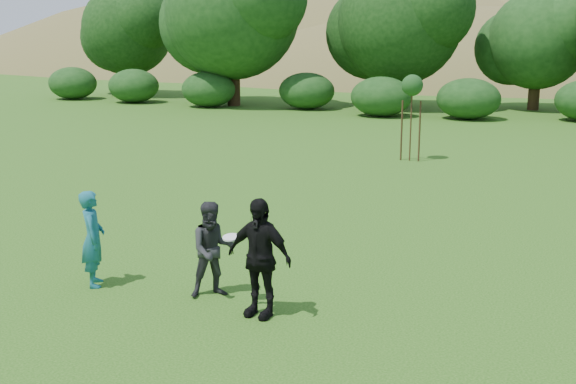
# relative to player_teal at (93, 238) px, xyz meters

# --- Properties ---
(ground) EXTENTS (120.00, 120.00, 0.00)m
(ground) POSITION_rel_player_teal_xyz_m (2.19, 0.45, -0.83)
(ground) COLOR #19470C
(ground) RESTS_ON ground
(player_teal) EXTENTS (0.67, 0.73, 1.66)m
(player_teal) POSITION_rel_player_teal_xyz_m (0.00, 0.00, 0.00)
(player_teal) COLOR #185F6F
(player_teal) RESTS_ON ground
(player_grey) EXTENTS (0.98, 0.96, 1.60)m
(player_grey) POSITION_rel_player_teal_xyz_m (2.14, 0.31, -0.03)
(player_grey) COLOR #27272A
(player_grey) RESTS_ON ground
(player_black) EXTENTS (1.14, 0.59, 1.86)m
(player_black) POSITION_rel_player_teal_xyz_m (3.17, -0.17, 0.10)
(player_black) COLOR black
(player_black) RESTS_ON ground
(frisbee) EXTENTS (0.27, 0.27, 0.07)m
(frisbee) POSITION_rel_player_teal_xyz_m (2.56, 0.12, 0.27)
(frisbee) COLOR white
(frisbee) RESTS_ON ground
(sapling) EXTENTS (0.70, 0.70, 2.85)m
(sapling) POSITION_rel_player_teal_xyz_m (2.38, 13.83, 1.59)
(sapling) COLOR #3C2917
(sapling) RESTS_ON ground
(hillside) EXTENTS (150.00, 72.00, 52.00)m
(hillside) POSITION_rel_player_teal_xyz_m (1.63, 68.90, -12.80)
(hillside) COLOR olive
(hillside) RESTS_ON ground
(tree_row) EXTENTS (53.92, 10.38, 9.62)m
(tree_row) POSITION_rel_player_teal_xyz_m (5.42, 29.13, 4.04)
(tree_row) COLOR #3A2616
(tree_row) RESTS_ON ground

